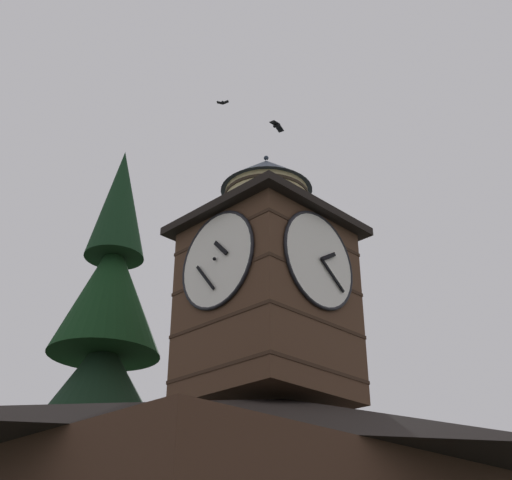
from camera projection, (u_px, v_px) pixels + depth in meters
name	position (u px, v px, depth m)	size (l,w,h in m)	color
clock_tower	(267.00, 286.00, 20.06)	(4.68, 4.68, 8.22)	#4C3323
pine_tree_behind	(96.00, 427.00, 21.63)	(7.11, 7.11, 16.99)	#473323
moon	(68.00, 465.00, 60.47)	(1.93, 1.93, 1.93)	silver
flying_bird_high	(223.00, 102.00, 28.16)	(0.41, 0.48, 0.12)	black
flying_bird_low	(277.00, 125.00, 22.62)	(0.70, 0.34, 0.15)	black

